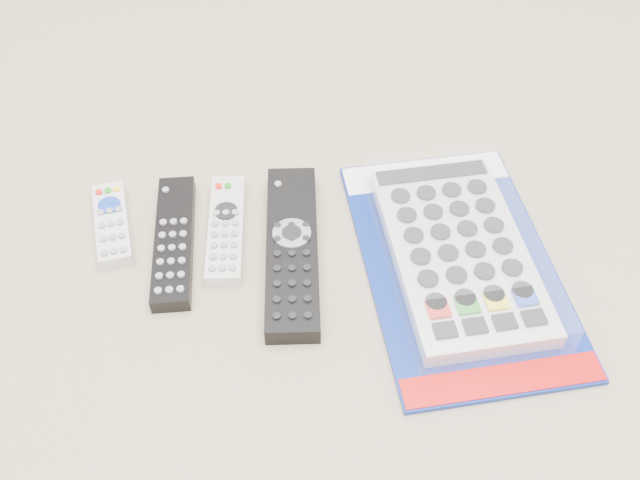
{
  "coord_description": "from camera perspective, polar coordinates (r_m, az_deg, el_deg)",
  "views": [
    {
      "loc": [
        -0.01,
        -0.55,
        0.67
      ],
      "look_at": [
        0.03,
        0.01,
        0.01
      ],
      "focal_mm": 40.0,
      "sensor_mm": 36.0,
      "label": 1
    }
  ],
  "objects": [
    {
      "name": "remote_small_grey",
      "position": [
        0.93,
        -16.3,
        1.26
      ],
      "size": [
        0.06,
        0.14,
        0.02
      ],
      "rotation": [
        0.0,
        0.0,
        0.18
      ],
      "color": "silver",
      "rests_on": "ground"
    },
    {
      "name": "remote_large_black",
      "position": [
        0.86,
        -2.25,
        -0.75
      ],
      "size": [
        0.08,
        0.26,
        0.03
      ],
      "rotation": [
        0.0,
        0.0,
        -0.05
      ],
      "color": "black",
      "rests_on": "ground"
    },
    {
      "name": "jumbo_remote_packaged",
      "position": [
        0.86,
        11.04,
        -0.83
      ],
      "size": [
        0.25,
        0.38,
        0.05
      ],
      "rotation": [
        0.0,
        0.0,
        0.08
      ],
      "color": "navy",
      "rests_on": "ground"
    },
    {
      "name": "remote_silver_dvd",
      "position": [
        0.9,
        -7.53,
        0.91
      ],
      "size": [
        0.05,
        0.17,
        0.02
      ],
      "rotation": [
        0.0,
        0.0,
        -0.04
      ],
      "color": "silver",
      "rests_on": "ground"
    },
    {
      "name": "remote_slim_black",
      "position": [
        0.89,
        -11.6,
        -0.08
      ],
      "size": [
        0.05,
        0.2,
        0.02
      ],
      "rotation": [
        0.0,
        0.0,
        0.01
      ],
      "color": "black",
      "rests_on": "ground"
    }
  ]
}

